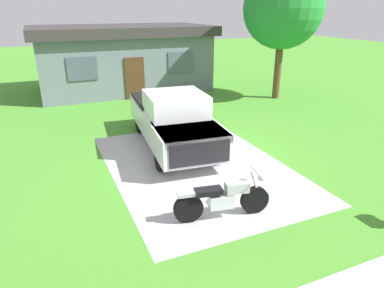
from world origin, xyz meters
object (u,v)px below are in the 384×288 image
at_px(pickup_truck, 172,118).
at_px(neighbor_house, 123,58).
at_px(shade_tree, 283,9).
at_px(motorcycle, 223,199).

relative_size(pickup_truck, neighbor_house, 0.60).
bearing_deg(pickup_truck, shade_tree, 29.47).
xyz_separation_m(shade_tree, neighbor_house, (-6.77, 5.26, -2.57)).
relative_size(motorcycle, pickup_truck, 0.38).
relative_size(pickup_truck, shade_tree, 0.92).
relative_size(shade_tree, neighbor_house, 0.66).
bearing_deg(motorcycle, neighbor_house, 85.59).
height_order(motorcycle, neighbor_house, neighbor_house).
height_order(shade_tree, neighbor_house, shade_tree).
bearing_deg(shade_tree, neighbor_house, 142.16).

